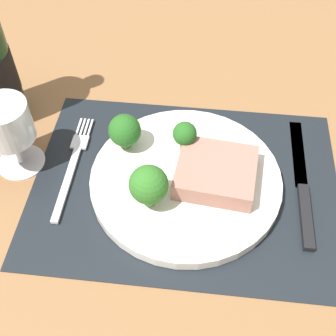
% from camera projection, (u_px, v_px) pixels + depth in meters
% --- Properties ---
extents(ground_plane, '(1.40, 1.10, 0.03)m').
position_uv_depth(ground_plane, '(185.00, 191.00, 0.63)').
color(ground_plane, brown).
extents(placemat, '(0.43, 0.31, 0.00)m').
position_uv_depth(placemat, '(185.00, 184.00, 0.62)').
color(placemat, black).
rests_on(placemat, ground_plane).
extents(plate, '(0.26, 0.26, 0.02)m').
position_uv_depth(plate, '(186.00, 180.00, 0.61)').
color(plate, silver).
rests_on(plate, placemat).
extents(steak, '(0.11, 0.10, 0.03)m').
position_uv_depth(steak, '(216.00, 170.00, 0.59)').
color(steak, '#9E6B5B').
rests_on(steak, plate).
extents(broccoli_front_edge, '(0.05, 0.05, 0.06)m').
position_uv_depth(broccoli_front_edge, '(125.00, 131.00, 0.61)').
color(broccoli_front_edge, '#5B8942').
rests_on(broccoli_front_edge, plate).
extents(broccoli_center, '(0.05, 0.05, 0.06)m').
position_uv_depth(broccoli_center, '(149.00, 185.00, 0.55)').
color(broccoli_center, '#5B8942').
rests_on(broccoli_center, plate).
extents(broccoli_back_left, '(0.03, 0.03, 0.05)m').
position_uv_depth(broccoli_back_left, '(185.00, 135.00, 0.61)').
color(broccoli_back_left, '#6B994C').
rests_on(broccoli_back_left, plate).
extents(fork, '(0.02, 0.19, 0.01)m').
position_uv_depth(fork, '(73.00, 165.00, 0.63)').
color(fork, silver).
rests_on(fork, placemat).
extents(knife, '(0.02, 0.23, 0.01)m').
position_uv_depth(knife, '(303.00, 189.00, 0.61)').
color(knife, black).
rests_on(knife, placemat).
extents(wine_glass, '(0.07, 0.07, 0.11)m').
position_uv_depth(wine_glass, '(7.00, 126.00, 0.58)').
color(wine_glass, silver).
rests_on(wine_glass, ground_plane).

